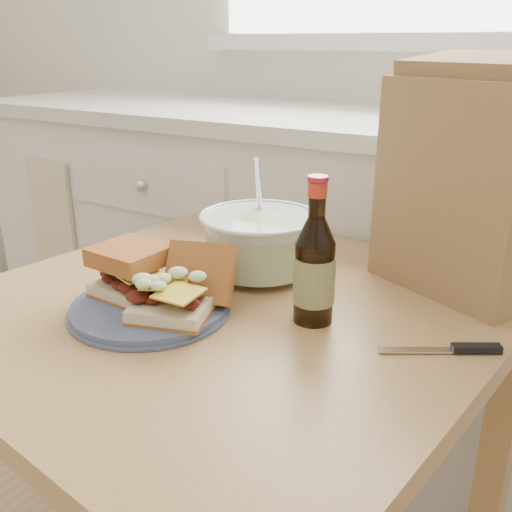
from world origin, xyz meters
The scene contains 9 objects.
cabinet_run centered at (0.00, 1.70, 0.47)m, with size 2.50×0.64×0.94m.
dining_table centered at (0.08, 0.97, 0.60)m, with size 0.95×0.95×0.71m.
plate centered at (-0.01, 0.87, 0.71)m, with size 0.26×0.26×0.02m, color #475474.
sandwich_left centered at (-0.06, 0.88, 0.77)m, with size 0.12×0.11×0.08m.
sandwich_right centered at (0.05, 0.88, 0.76)m, with size 0.14×0.19×0.10m.
coleslaw_bowl centered at (0.05, 1.11, 0.76)m, with size 0.22×0.22×0.22m.
beer_bottle centered at (0.23, 0.98, 0.79)m, with size 0.07×0.07×0.23m.
knife centered at (0.45, 1.01, 0.71)m, with size 0.16×0.10×0.01m.
paper_bag centered at (0.39, 1.25, 0.89)m, with size 0.28×0.18×0.36m, color #9A784A.
Camera 1 is at (0.58, 0.25, 1.12)m, focal length 40.00 mm.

